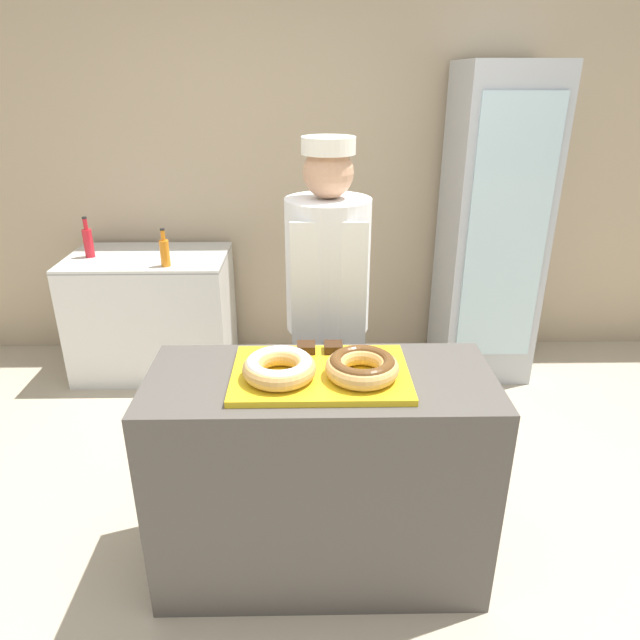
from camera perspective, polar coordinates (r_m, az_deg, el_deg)
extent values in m
plane|color=#B7A88E|center=(2.61, 0.04, -22.83)|extent=(14.00, 14.00, 0.00)
cube|color=tan|center=(3.97, -0.53, 15.66)|extent=(8.00, 0.06, 2.70)
cube|color=#4C4742|center=(2.31, 0.04, -15.27)|extent=(1.27, 0.54, 0.88)
cube|color=yellow|center=(2.06, 0.05, -5.40)|extent=(0.63, 0.42, 0.02)
torus|color=tan|center=(2.00, -4.09, -4.85)|extent=(0.26, 0.26, 0.07)
torus|color=white|center=(1.99, -4.11, -4.35)|extent=(0.23, 0.23, 0.04)
torus|color=tan|center=(2.01, 4.22, -4.78)|extent=(0.26, 0.26, 0.07)
torus|color=brown|center=(2.00, 4.24, -4.28)|extent=(0.23, 0.23, 0.04)
cube|color=#382111|center=(2.19, -1.40, -2.76)|extent=(0.07, 0.07, 0.03)
cube|color=#382111|center=(2.19, 1.35, -2.74)|extent=(0.07, 0.07, 0.03)
cylinder|color=#4C4C51|center=(2.86, 0.70, -7.93)|extent=(0.27, 0.27, 0.80)
cylinder|color=white|center=(2.57, 0.78, 5.50)|extent=(0.38, 0.38, 0.60)
cube|color=white|center=(2.56, 0.85, -4.04)|extent=(0.32, 0.02, 1.26)
sphere|color=tan|center=(2.47, 0.83, 14.52)|extent=(0.22, 0.22, 0.22)
cylinder|color=white|center=(2.46, 0.85, 17.07)|extent=(0.23, 0.23, 0.07)
cube|color=#ADB2B7|center=(3.85, 16.72, 8.83)|extent=(0.57, 0.60, 1.96)
cube|color=silver|center=(3.55, 18.20, 8.15)|extent=(0.47, 0.02, 1.57)
cube|color=silver|center=(4.00, -16.28, 0.65)|extent=(1.02, 0.64, 0.81)
cube|color=gray|center=(3.87, -16.92, 5.90)|extent=(1.02, 0.64, 0.01)
cylinder|color=red|center=(3.93, -22.14, 7.12)|extent=(0.06, 0.06, 0.18)
cylinder|color=red|center=(3.90, -22.42, 8.86)|extent=(0.03, 0.03, 0.07)
cylinder|color=black|center=(3.89, -22.51, 9.43)|extent=(0.03, 0.03, 0.01)
cylinder|color=orange|center=(3.59, -15.26, 6.45)|extent=(0.06, 0.06, 0.16)
cylinder|color=orange|center=(3.56, -15.45, 8.16)|extent=(0.03, 0.03, 0.06)
cylinder|color=black|center=(3.55, -15.51, 8.73)|extent=(0.03, 0.03, 0.01)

